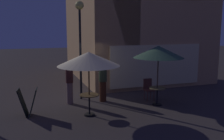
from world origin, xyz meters
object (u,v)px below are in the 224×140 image
Objects in this scene: street_lamp_near_corner at (80,27)px; patron_standing_1 at (103,82)px; cafe_table_0 at (89,101)px; cafe_chair_0 at (148,87)px; patio_umbrella_0 at (89,59)px; patio_umbrella_1 at (158,52)px; cafe_table_1 at (157,93)px; patron_standing_0 at (70,84)px; menu_sandwich_board at (28,102)px.

street_lamp_near_corner reaches higher than patron_standing_1.
cafe_table_0 is 0.83× the size of cafe_chair_0.
patron_standing_1 is (-1.96, 0.44, 0.27)m from cafe_chair_0.
cafe_table_0 is 0.34× the size of patio_umbrella_0.
street_lamp_near_corner is 3.51m from patio_umbrella_1.
patio_umbrella_0 is 2.23m from patron_standing_1.
cafe_chair_0 is at bearing 89.20° from patio_umbrella_1.
patron_standing_0 reaches higher than cafe_table_1.
cafe_table_1 is at bearing -35.24° from street_lamp_near_corner.
street_lamp_near_corner is at bearing 85.26° from cafe_table_0.
patio_umbrella_0 is at bearing -9.01° from menu_sandwich_board.
street_lamp_near_corner reaches higher than cafe_chair_0.
patron_standing_1 is at bearing -114.27° from patron_standing_0.
cafe_chair_0 is at bearing 61.78° from patron_standing_1.
menu_sandwich_board reaches higher than cafe_table_1.
patio_umbrella_1 reaches higher than patron_standing_1.
patio_umbrella_0 is at bearing -47.90° from patron_standing_1.
cafe_table_1 is at bearing 0.00° from cafe_chair_0.
cafe_table_0 is 1.87m from patron_standing_1.
patron_standing_1 is (3.09, 0.92, 0.32)m from menu_sandwich_board.
menu_sandwich_board is 5.05m from cafe_table_1.
patron_standing_0 is 1.00× the size of patron_standing_1.
patio_umbrella_0 is at bearing -174.00° from patio_umbrella_1.
patron_standing_1 is (0.99, 1.57, 0.28)m from cafe_table_0.
patio_umbrella_1 reaches higher than patio_umbrella_0.
patio_umbrella_1 reaches higher than cafe_chair_0.
patio_umbrella_1 is 1.83m from cafe_chair_0.
cafe_table_0 is at bearing -94.74° from street_lamp_near_corner.
street_lamp_near_corner is 4.29m from cafe_table_1.
street_lamp_near_corner is at bearing -146.06° from patron_standing_1.
street_lamp_near_corner reaches higher than patio_umbrella_0.
menu_sandwich_board reaches higher than cafe_chair_0.
menu_sandwich_board is 0.41× the size of patio_umbrella_1.
cafe_chair_0 is (0.01, 0.82, 0.05)m from cafe_table_1.
cafe_table_0 is 3.38m from patio_umbrella_1.
street_lamp_near_corner is 2.58× the size of patron_standing_1.
patio_umbrella_0 is 1.41× the size of patron_standing_0.
cafe_table_1 is 0.30× the size of patio_umbrella_1.
patio_umbrella_0 is (-2.94, -0.31, 1.56)m from cafe_table_1.
cafe_chair_0 reaches higher than cafe_table_0.
street_lamp_near_corner is 2.48m from patron_standing_0.
cafe_table_1 is 0.78× the size of cafe_chair_0.
menu_sandwich_board is (-2.29, -1.61, -2.66)m from street_lamp_near_corner.
patron_standing_0 is at bearing 104.11° from cafe_table_0.
patron_standing_1 is at bearing 57.65° from cafe_table_0.
menu_sandwich_board is 0.43× the size of patio_umbrella_0.
patron_standing_0 is at bearing -136.38° from street_lamp_near_corner.
menu_sandwich_board is at bearing 176.21° from cafe_table_1.
menu_sandwich_board is at bearing 163.01° from cafe_table_0.
patio_umbrella_1 is (5.04, -0.33, 1.68)m from menu_sandwich_board.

